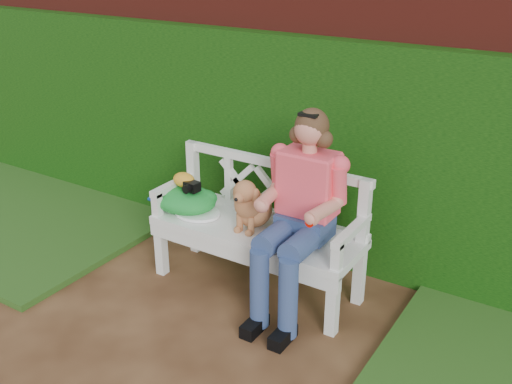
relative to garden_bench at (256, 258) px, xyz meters
The scene contains 11 objects.
ground 1.05m from the garden_bench, 93.89° to the right, with size 60.00×60.00×0.00m, color #351D0F.
brick_wall 1.23m from the garden_bench, 94.50° to the left, with size 10.00×0.30×2.20m, color maroon.
ivy_hedge 0.90m from the garden_bench, 95.99° to the left, with size 10.00×0.18×1.70m, color #225710.
grass_left 2.48m from the garden_bench, behind, with size 2.60×2.00×0.05m, color #1E4A12.
garden_bench is the anchor object (origin of this frame).
seated_woman 0.57m from the garden_bench, ahead, with size 0.57×0.76×1.34m, color red, non-canonical shape.
dog 0.43m from the garden_bench, behind, with size 0.26×0.35×0.38m, color brown, non-canonical shape.
tennis_racket 0.57m from the garden_bench, behind, with size 0.67×0.28×0.03m, color white, non-canonical shape.
green_bag 0.69m from the garden_bench, behind, with size 0.50×0.39×0.17m, color green, non-canonical shape.
camera_item 0.69m from the garden_bench, behind, with size 0.11×0.08×0.07m, color black.
baseball_glove 0.77m from the garden_bench, behind, with size 0.17×0.13×0.11m, color orange.
Camera 1 is at (2.04, -2.12, 2.36)m, focal length 42.00 mm.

